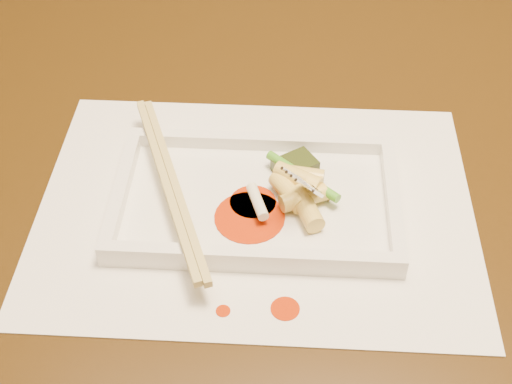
# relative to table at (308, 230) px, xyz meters

# --- Properties ---
(table) EXTENTS (1.40, 0.90, 0.75)m
(table) POSITION_rel_table_xyz_m (0.00, 0.00, 0.00)
(table) COLOR black
(table) RESTS_ON ground
(placemat) EXTENTS (0.40, 0.30, 0.00)m
(placemat) POSITION_rel_table_xyz_m (-0.05, -0.07, 0.10)
(placemat) COLOR white
(placemat) RESTS_ON table
(sauce_splatter_a) EXTENTS (0.02, 0.02, 0.00)m
(sauce_splatter_a) POSITION_rel_table_xyz_m (-0.02, -0.18, 0.10)
(sauce_splatter_a) COLOR #B92B05
(sauce_splatter_a) RESTS_ON placemat
(sauce_splatter_b) EXTENTS (0.01, 0.01, 0.00)m
(sauce_splatter_b) POSITION_rel_table_xyz_m (-0.07, -0.19, 0.10)
(sauce_splatter_b) COLOR #B92B05
(sauce_splatter_b) RESTS_ON placemat
(plate_base) EXTENTS (0.26, 0.16, 0.01)m
(plate_base) POSITION_rel_table_xyz_m (-0.05, -0.07, 0.11)
(plate_base) COLOR white
(plate_base) RESTS_ON placemat
(plate_rim_far) EXTENTS (0.26, 0.01, 0.01)m
(plate_rim_far) POSITION_rel_table_xyz_m (-0.05, 0.01, 0.12)
(plate_rim_far) COLOR white
(plate_rim_far) RESTS_ON plate_base
(plate_rim_near) EXTENTS (0.26, 0.01, 0.01)m
(plate_rim_near) POSITION_rel_table_xyz_m (-0.05, -0.14, 0.12)
(plate_rim_near) COLOR white
(plate_rim_near) RESTS_ON plate_base
(plate_rim_left) EXTENTS (0.01, 0.14, 0.01)m
(plate_rim_left) POSITION_rel_table_xyz_m (-0.18, -0.07, 0.12)
(plate_rim_left) COLOR white
(plate_rim_left) RESTS_ON plate_base
(plate_rim_right) EXTENTS (0.01, 0.14, 0.01)m
(plate_rim_right) POSITION_rel_table_xyz_m (0.07, -0.07, 0.12)
(plate_rim_right) COLOR white
(plate_rim_right) RESTS_ON plate_base
(veg_piece) EXTENTS (0.05, 0.04, 0.01)m
(veg_piece) POSITION_rel_table_xyz_m (-0.02, -0.03, 0.12)
(veg_piece) COLOR black
(veg_piece) RESTS_ON plate_base
(scallion_white) EXTENTS (0.02, 0.04, 0.01)m
(scallion_white) POSITION_rel_table_xyz_m (-0.05, -0.08, 0.12)
(scallion_white) COLOR #EAEACC
(scallion_white) RESTS_ON plate_base
(scallion_green) EXTENTS (0.07, 0.06, 0.01)m
(scallion_green) POSITION_rel_table_xyz_m (-0.01, -0.05, 0.12)
(scallion_green) COLOR #388B16
(scallion_green) RESTS_ON plate_base
(chopstick_a) EXTENTS (0.09, 0.23, 0.01)m
(chopstick_a) POSITION_rel_table_xyz_m (-0.14, -0.07, 0.13)
(chopstick_a) COLOR tan
(chopstick_a) RESTS_ON plate_rim_near
(chopstick_b) EXTENTS (0.09, 0.23, 0.01)m
(chopstick_b) POSITION_rel_table_xyz_m (-0.13, -0.07, 0.13)
(chopstick_b) COLOR tan
(chopstick_b) RESTS_ON plate_rim_near
(fork) EXTENTS (0.09, 0.10, 0.14)m
(fork) POSITION_rel_table_xyz_m (0.02, -0.05, 0.18)
(fork) COLOR silver
(fork) RESTS_ON plate_base
(sauce_blob_0) EXTENTS (0.06, 0.06, 0.00)m
(sauce_blob_0) POSITION_rel_table_xyz_m (-0.06, -0.09, 0.11)
(sauce_blob_0) COLOR #B92B05
(sauce_blob_0) RESTS_ON plate_base
(sauce_blob_1) EXTENTS (0.04, 0.04, 0.00)m
(sauce_blob_1) POSITION_rel_table_xyz_m (-0.06, -0.07, 0.11)
(sauce_blob_1) COLOR #B92B05
(sauce_blob_1) RESTS_ON plate_base
(rice_cake_0) EXTENTS (0.05, 0.03, 0.02)m
(rice_cake_0) POSITION_rel_table_xyz_m (-0.01, -0.07, 0.12)
(rice_cake_0) COLOR #ECDD6E
(rice_cake_0) RESTS_ON plate_base
(rice_cake_1) EXTENTS (0.04, 0.05, 0.02)m
(rice_cake_1) POSITION_rel_table_xyz_m (-0.02, -0.06, 0.12)
(rice_cake_1) COLOR #ECDD6E
(rice_cake_1) RESTS_ON plate_base
(rice_cake_2) EXTENTS (0.05, 0.04, 0.02)m
(rice_cake_2) POSITION_rel_table_xyz_m (-0.02, -0.05, 0.13)
(rice_cake_2) COLOR #ECDD6E
(rice_cake_2) RESTS_ON plate_base
(rice_cake_3) EXTENTS (0.03, 0.05, 0.02)m
(rice_cake_3) POSITION_rel_table_xyz_m (-0.01, -0.08, 0.12)
(rice_cake_3) COLOR #ECDD6E
(rice_cake_3) RESTS_ON plate_base
(rice_cake_4) EXTENTS (0.04, 0.02, 0.02)m
(rice_cake_4) POSITION_rel_table_xyz_m (-0.01, -0.04, 0.12)
(rice_cake_4) COLOR #ECDD6E
(rice_cake_4) RESTS_ON plate_base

